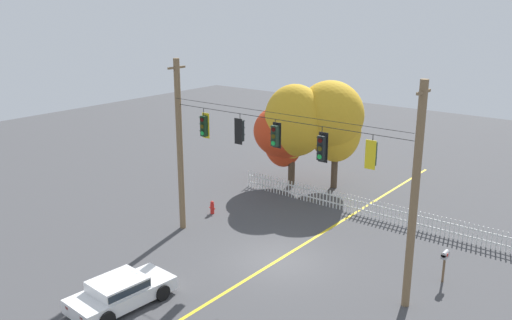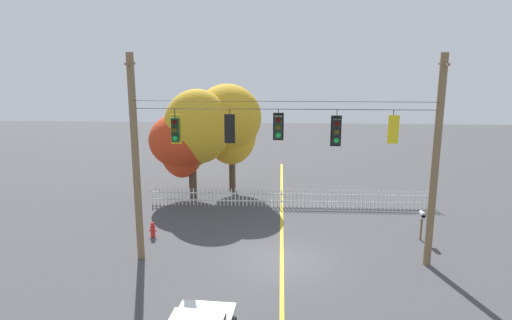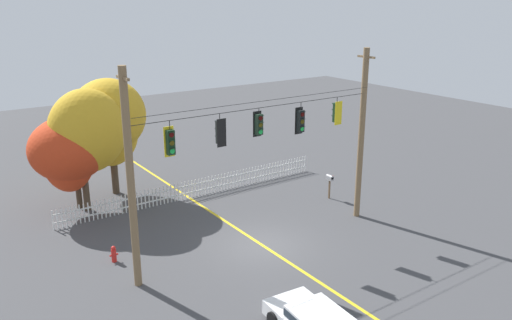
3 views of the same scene
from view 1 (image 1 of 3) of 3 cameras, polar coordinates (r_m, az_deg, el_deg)
The scene contains 15 objects.
ground at distance 25.09m, azimuth 2.30°, elevation -10.60°, with size 80.00×80.00×0.00m, color #424244.
lane_centerline_stripe at distance 25.08m, azimuth 2.31°, elevation -10.59°, with size 0.16×36.00×0.01m, color gold.
signal_support_span at distance 23.42m, azimuth 2.43°, elevation -0.78°, with size 12.61×1.10×8.81m.
traffic_signal_southbound_primary at distance 25.86m, azimuth -5.52°, elevation 3.62°, with size 0.43×0.38×1.49m.
traffic_signal_northbound_primary at distance 24.36m, azimuth -1.71°, elevation 3.11°, with size 0.43×0.38×1.39m.
traffic_signal_westbound_side at distance 23.18m, azimuth 2.06°, elevation 2.60°, with size 0.43×0.38×1.29m.
traffic_signal_northbound_secondary at distance 21.97m, azimuth 6.98°, elevation 1.29°, with size 0.43×0.38×1.52m.
traffic_signal_eastbound_side at distance 20.90m, azimuth 12.18°, elevation 0.63°, with size 0.43×0.38×1.33m.
white_picket_fence at distance 30.43m, azimuth 11.31°, elevation -4.90°, with size 16.36×0.06×1.05m.
autumn_maple_near_fence at distance 34.21m, azimuth 3.13°, elevation 3.09°, with size 4.15×3.76×5.55m.
autumn_maple_mid at distance 33.39m, azimuth 3.98°, elevation 3.80°, with size 4.05×3.30×6.68m.
autumn_oak_far_east at distance 33.66m, azimuth 8.15°, elevation 4.05°, with size 4.21×3.93×6.90m.
parked_car at distance 22.07m, azimuth -14.17°, elevation -13.33°, with size 2.22×4.21×1.15m.
fire_hydrant at distance 30.30m, azimuth -4.66°, elevation -5.03°, with size 0.38×0.22×0.75m.
roadside_mailbox at distance 24.11m, azimuth 19.40°, elevation -9.66°, with size 0.25×0.44×1.43m.
Camera 1 is at (13.05, -18.22, 11.28)m, focal length 37.72 mm.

